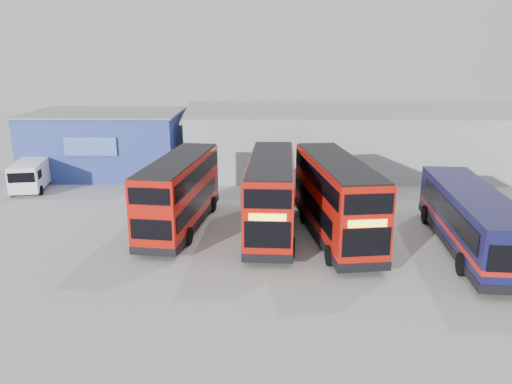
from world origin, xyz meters
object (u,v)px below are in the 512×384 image
(office_block, at_px, (107,142))
(single_decker_blue, at_px, (471,221))
(maintenance_shed, at_px, (367,139))
(double_decker_left, at_px, (180,194))
(double_decker_right, at_px, (336,200))
(double_decker_centre, at_px, (271,196))
(panel_van, at_px, (31,174))

(office_block, distance_m, single_decker_blue, 28.90)
(office_block, bearing_deg, maintenance_shed, 5.21)
(office_block, bearing_deg, double_decker_left, -58.64)
(double_decker_right, bearing_deg, double_decker_centre, 158.69)
(double_decker_right, xyz_separation_m, single_decker_blue, (6.70, -1.58, -0.64))
(office_block, bearing_deg, double_decker_right, -41.45)
(office_block, relative_size, double_decker_centre, 1.20)
(office_block, height_order, double_decker_left, office_block)
(double_decker_centre, xyz_separation_m, single_decker_blue, (10.20, -2.45, -0.59))
(office_block, height_order, double_decker_centre, office_block)
(double_decker_left, height_order, single_decker_blue, double_decker_left)
(maintenance_shed, xyz_separation_m, single_decker_blue, (1.66, -18.56, -1.06))
(double_decker_right, bearing_deg, panel_van, 148.29)
(double_decker_right, bearing_deg, office_block, 131.20)
(single_decker_blue, height_order, panel_van, single_decker_blue)
(panel_van, bearing_deg, double_decker_centre, -36.24)
(double_decker_right, bearing_deg, single_decker_blue, -20.62)
(office_block, xyz_separation_m, double_decker_left, (8.26, -13.55, -0.52))
(maintenance_shed, height_order, single_decker_blue, maintenance_shed)
(double_decker_centre, bearing_deg, single_decker_blue, -10.93)
(single_decker_blue, bearing_deg, double_decker_left, -6.42)
(double_decker_centre, xyz_separation_m, double_decker_right, (3.50, -0.87, 0.04))
(single_decker_blue, bearing_deg, maintenance_shed, -80.25)
(maintenance_shed, height_order, panel_van, maintenance_shed)
(office_block, distance_m, maintenance_shed, 22.09)
(double_decker_left, relative_size, double_decker_right, 0.94)
(office_block, distance_m, panel_van, 6.95)
(maintenance_shed, distance_m, double_decker_centre, 18.24)
(double_decker_centre, bearing_deg, maintenance_shed, 64.65)
(maintenance_shed, bearing_deg, double_decker_left, -131.46)
(single_decker_blue, bearing_deg, double_decker_right, -8.62)
(double_decker_left, xyz_separation_m, panel_van, (-12.33, 8.09, -0.85))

